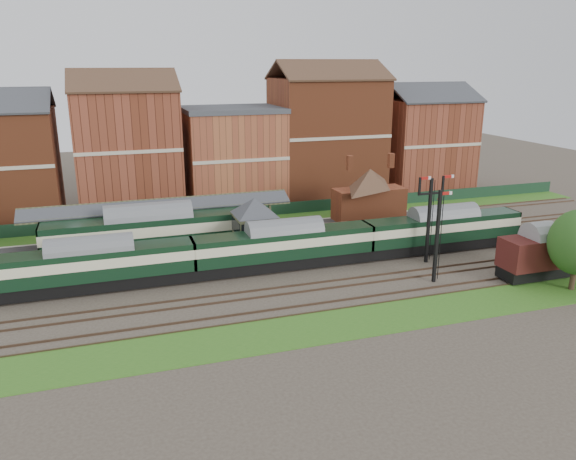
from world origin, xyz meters
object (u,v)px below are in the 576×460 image
object	(u,v)px
dmu_train	(284,245)
platform_railcar	(150,233)
goods_van_a	(537,254)
semaphore_bracket	(430,214)
signal_box	(255,227)

from	to	relation	value
dmu_train	platform_railcar	size ratio (longest dim) A/B	2.56
platform_railcar	goods_van_a	bearing A→B (deg)	-26.44
dmu_train	goods_van_a	bearing A→B (deg)	-24.30
semaphore_bracket	goods_van_a	distance (m)	9.68
semaphore_bracket	goods_van_a	world-z (taller)	semaphore_bracket
dmu_train	goods_van_a	size ratio (longest dim) A/B	7.69
signal_box	platform_railcar	xyz separation A→B (m)	(-9.38, 3.25, -0.61)
dmu_train	goods_van_a	world-z (taller)	goods_van_a
platform_railcar	signal_box	bearing A→B (deg)	-19.10
signal_box	goods_van_a	xyz separation A→B (m)	(21.79, -12.25, -0.99)
semaphore_bracket	dmu_train	size ratio (longest dim) A/B	0.17
platform_railcar	goods_van_a	distance (m)	34.82
signal_box	dmu_train	distance (m)	3.86
signal_box	semaphore_bracket	xyz separation A→B (m)	(15.04, -5.75, 1.44)
semaphore_bracket	goods_van_a	xyz separation A→B (m)	(6.75, -6.50, -2.43)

